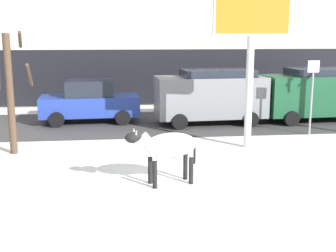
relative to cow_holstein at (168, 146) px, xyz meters
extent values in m
plane|color=white|center=(0.37, -0.34, -1.00)|extent=(120.00, 120.00, 0.00)
cube|color=#423F3F|center=(0.37, 7.84, -1.00)|extent=(60.00, 5.60, 0.01)
cube|color=black|center=(0.37, 11.93, 0.60)|extent=(43.12, 0.10, 2.80)
ellipsoid|color=silver|center=(0.06, 0.00, 0.02)|extent=(1.50, 0.91, 0.64)
ellipsoid|color=black|center=(0.12, 0.18, 0.07)|extent=(0.61, 0.40, 0.40)
cylinder|color=black|center=(-0.37, -0.30, -0.65)|extent=(0.12, 0.12, 0.70)
cylinder|color=black|center=(-0.46, 0.07, -0.65)|extent=(0.12, 0.12, 0.70)
cylinder|color=black|center=(0.58, -0.08, -0.65)|extent=(0.12, 0.12, 0.70)
cylinder|color=black|center=(0.49, 0.30, -0.65)|extent=(0.12, 0.12, 0.70)
cylinder|color=silver|center=(-0.67, -0.18, 0.20)|extent=(0.52, 0.36, 0.44)
ellipsoid|color=black|center=(-0.89, -0.23, 0.30)|extent=(0.48, 0.34, 0.28)
cone|color=beige|center=(-0.82, -0.32, 0.46)|extent=(0.08, 0.12, 0.15)
cone|color=beige|center=(-0.87, -0.11, 0.46)|extent=(0.08, 0.12, 0.15)
cylinder|color=black|center=(0.70, 0.15, -0.23)|extent=(0.06, 0.06, 0.60)
ellipsoid|color=beige|center=(0.23, 0.04, -0.28)|extent=(0.33, 0.30, 0.20)
cylinder|color=silver|center=(3.09, 3.42, 0.90)|extent=(0.24, 0.24, 3.80)
cube|color=silver|center=(3.09, 3.42, 3.65)|extent=(2.52, 0.26, 1.82)
cube|color=orange|center=(3.09, 3.39, 3.65)|extent=(2.40, 0.21, 1.70)
cube|color=#233D9E|center=(-2.48, 8.40, -0.26)|extent=(4.28, 1.97, 0.84)
cube|color=#1E232D|center=(-2.48, 8.40, 0.50)|extent=(2.08, 1.65, 0.68)
cylinder|color=black|center=(-1.16, 9.35, -0.68)|extent=(0.65, 0.25, 0.64)
cylinder|color=black|center=(-1.07, 7.59, -0.68)|extent=(0.65, 0.25, 0.64)
cylinder|color=black|center=(-3.89, 9.21, -0.68)|extent=(0.65, 0.25, 0.64)
cylinder|color=black|center=(-3.80, 7.46, -0.68)|extent=(0.65, 0.25, 0.64)
cube|color=slate|center=(2.64, 7.50, 0.17)|extent=(4.69, 2.13, 1.70)
cube|color=#1E232D|center=(2.94, 7.51, 1.17)|extent=(3.08, 1.82, 0.30)
cylinder|color=black|center=(4.08, 8.52, -0.68)|extent=(0.65, 0.25, 0.64)
cylinder|color=black|center=(4.18, 6.63, -0.68)|extent=(0.65, 0.25, 0.64)
cylinder|color=black|center=(1.10, 8.37, -0.68)|extent=(0.65, 0.25, 0.64)
cylinder|color=black|center=(1.19, 6.47, -0.68)|extent=(0.65, 0.25, 0.64)
cube|color=#194C2D|center=(7.38, 7.64, 0.17)|extent=(4.69, 2.13, 1.70)
cube|color=#1E232D|center=(7.68, 7.65, 1.17)|extent=(3.08, 1.82, 0.30)
cylinder|color=black|center=(8.82, 8.66, -0.68)|extent=(0.65, 0.25, 0.64)
cylinder|color=black|center=(5.84, 8.51, -0.68)|extent=(0.65, 0.25, 0.64)
cylinder|color=black|center=(5.93, 6.61, -0.68)|extent=(0.65, 0.25, 0.64)
cylinder|color=#282833|center=(7.51, 11.13, -0.56)|extent=(0.24, 0.24, 0.88)
cube|color=brown|center=(7.51, 11.13, 0.20)|extent=(0.36, 0.22, 0.64)
sphere|color=beige|center=(7.51, 11.13, 0.63)|extent=(0.20, 0.20, 0.20)
cylinder|color=#4C3828|center=(-4.63, 3.49, 0.91)|extent=(0.23, 0.23, 3.82)
cylinder|color=#4C3828|center=(-4.01, 3.56, 1.51)|extent=(0.25, 1.31, 0.84)
cylinder|color=#4C3828|center=(-4.23, 3.57, 2.62)|extent=(0.27, 0.87, 0.54)
cylinder|color=gray|center=(6.01, 5.00, 0.20)|extent=(0.08, 0.08, 2.40)
cube|color=silver|center=(6.01, 5.00, 1.60)|extent=(0.44, 0.04, 0.44)
camera|label=1|loc=(-1.23, -10.83, 2.81)|focal=47.32mm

